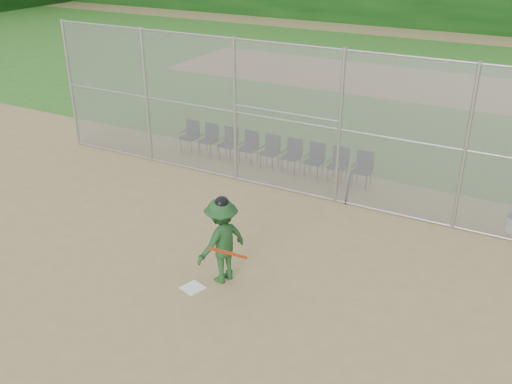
% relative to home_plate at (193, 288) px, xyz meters
% --- Properties ---
extents(ground, '(100.00, 100.00, 0.00)m').
position_rel_home_plate_xyz_m(ground, '(0.08, 0.02, -0.01)').
color(ground, tan).
rests_on(ground, ground).
extents(grass_strip, '(100.00, 100.00, 0.00)m').
position_rel_home_plate_xyz_m(grass_strip, '(0.08, 18.02, -0.00)').
color(grass_strip, '#2E6C20').
rests_on(grass_strip, ground).
extents(dirt_patch_far, '(24.00, 24.00, 0.00)m').
position_rel_home_plate_xyz_m(dirt_patch_far, '(0.08, 18.02, -0.00)').
color(dirt_patch_far, tan).
rests_on(dirt_patch_far, ground).
extents(backstop_fence, '(16.09, 0.09, 4.00)m').
position_rel_home_plate_xyz_m(backstop_fence, '(0.08, 5.02, 2.06)').
color(backstop_fence, gray).
rests_on(backstop_fence, ground).
extents(home_plate, '(0.49, 0.49, 0.02)m').
position_rel_home_plate_xyz_m(home_plate, '(0.00, 0.00, 0.00)').
color(home_plate, white).
rests_on(home_plate, ground).
extents(batter_at_plate, '(1.15, 1.40, 1.89)m').
position_rel_home_plate_xyz_m(batter_at_plate, '(0.36, 0.56, 0.91)').
color(batter_at_plate, '#1D481F').
rests_on(batter_at_plate, ground).
extents(spare_bats, '(0.36, 0.31, 0.84)m').
position_rel_home_plate_xyz_m(spare_bats, '(1.22, 5.13, 0.41)').
color(spare_bats, '#D84C14').
rests_on(spare_bats, ground).
extents(chair_0, '(0.54, 0.52, 0.96)m').
position_rel_home_plate_xyz_m(chair_0, '(-4.37, 6.28, 0.47)').
color(chair_0, '#0E1634').
rests_on(chair_0, ground).
extents(chair_1, '(0.54, 0.52, 0.96)m').
position_rel_home_plate_xyz_m(chair_1, '(-3.65, 6.28, 0.47)').
color(chair_1, '#0E1634').
rests_on(chair_1, ground).
extents(chair_2, '(0.54, 0.52, 0.96)m').
position_rel_home_plate_xyz_m(chair_2, '(-2.94, 6.28, 0.47)').
color(chair_2, '#0E1634').
rests_on(chair_2, ground).
extents(chair_3, '(0.54, 0.52, 0.96)m').
position_rel_home_plate_xyz_m(chair_3, '(-2.22, 6.28, 0.47)').
color(chair_3, '#0E1634').
rests_on(chair_3, ground).
extents(chair_4, '(0.54, 0.52, 0.96)m').
position_rel_home_plate_xyz_m(chair_4, '(-1.50, 6.28, 0.47)').
color(chair_4, '#0E1634').
rests_on(chair_4, ground).
extents(chair_5, '(0.54, 0.52, 0.96)m').
position_rel_home_plate_xyz_m(chair_5, '(-0.79, 6.28, 0.47)').
color(chair_5, '#0E1634').
rests_on(chair_5, ground).
extents(chair_6, '(0.54, 0.52, 0.96)m').
position_rel_home_plate_xyz_m(chair_6, '(-0.07, 6.28, 0.47)').
color(chair_6, '#0E1634').
rests_on(chair_6, ground).
extents(chair_7, '(0.54, 0.52, 0.96)m').
position_rel_home_plate_xyz_m(chair_7, '(0.64, 6.28, 0.47)').
color(chair_7, '#0E1634').
rests_on(chair_7, ground).
extents(chair_8, '(0.54, 0.52, 0.96)m').
position_rel_home_plate_xyz_m(chair_8, '(1.36, 6.28, 0.47)').
color(chair_8, '#0E1634').
rests_on(chair_8, ground).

